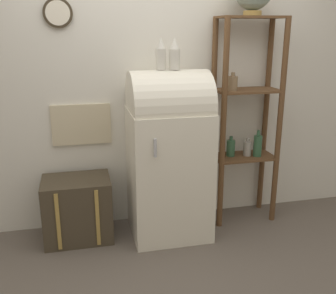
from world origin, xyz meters
TOP-DOWN VIEW (x-y plane):
  - ground_plane at (0.00, 0.00)m, footprint 12.00×12.00m
  - wall_back at (-0.00, 0.57)m, footprint 7.00×0.09m
  - refrigerator at (-0.00, 0.24)m, footprint 0.66×0.64m
  - suitcase_trunk at (-0.79, 0.30)m, footprint 0.56×0.42m
  - shelf_unit at (0.74, 0.37)m, footprint 0.58×0.33m
  - vase_left at (-0.06, 0.26)m, footprint 0.08×0.08m
  - vase_center at (0.05, 0.24)m, footprint 0.09×0.09m

SIDE VIEW (x-z plane):
  - ground_plane at x=0.00m, z-range 0.00..0.00m
  - suitcase_trunk at x=-0.79m, z-range 0.00..0.54m
  - refrigerator at x=0.00m, z-range 0.03..1.46m
  - shelf_unit at x=0.74m, z-range 0.08..1.93m
  - wall_back at x=0.00m, z-range 0.00..2.70m
  - vase_center at x=0.05m, z-range 1.42..1.67m
  - vase_left at x=-0.06m, z-range 1.42..1.68m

